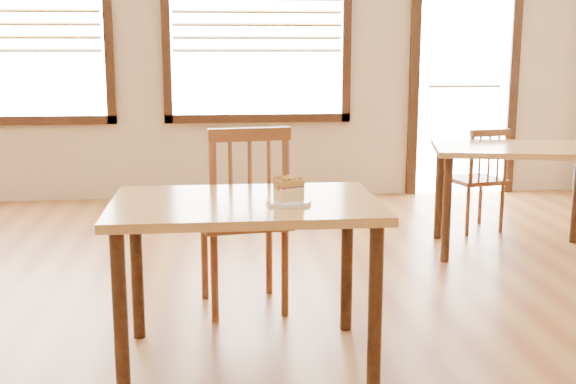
# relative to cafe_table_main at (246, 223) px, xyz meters

# --- Properties ---
(ground) EXTENTS (8.00, 8.00, 0.00)m
(ground) POSITION_rel_cafe_table_main_xyz_m (-0.01, -0.24, -0.65)
(ground) COLOR brown
(window_left) EXTENTS (1.76, 0.10, 1.96)m
(window_left) POSITION_rel_cafe_table_main_xyz_m (-1.91, 3.73, 1.16)
(window_left) COLOR white
(window_left) RESTS_ON room_shell
(window_right) EXTENTS (1.76, 0.10, 1.96)m
(window_right) POSITION_rel_cafe_table_main_xyz_m (0.29, 3.73, 1.16)
(window_right) COLOR white
(window_right) RESTS_ON room_shell
(entry_door) EXTENTS (1.08, 0.06, 2.29)m
(entry_door) POSITION_rel_cafe_table_main_xyz_m (2.29, 3.74, 0.55)
(entry_door) COLOR white
(entry_door) RESTS_ON ground
(cafe_table_main) EXTENTS (1.18, 0.79, 0.75)m
(cafe_table_main) POSITION_rel_cafe_table_main_xyz_m (0.00, 0.00, 0.00)
(cafe_table_main) COLOR tan
(cafe_table_main) RESTS_ON ground
(cafe_chair_main) EXTENTS (0.53, 0.53, 1.03)m
(cafe_chair_main) POSITION_rel_cafe_table_main_xyz_m (0.02, 0.66, -0.13)
(cafe_chair_main) COLOR brown
(cafe_chair_main) RESTS_ON ground
(cafe_table_second) EXTENTS (1.27, 0.99, 0.75)m
(cafe_table_second) POSITION_rel_cafe_table_main_xyz_m (1.95, 1.62, -0.01)
(cafe_table_second) COLOR tan
(cafe_table_second) RESTS_ON ground
(cafe_chair_second) EXTENTS (0.44, 0.44, 0.82)m
(cafe_chair_second) POSITION_rel_cafe_table_main_xyz_m (1.91, 2.23, -0.23)
(cafe_chair_second) COLOR brown
(cafe_chair_second) RESTS_ON ground
(plate) EXTENTS (0.20, 0.20, 0.02)m
(plate) POSITION_rel_cafe_table_main_xyz_m (0.18, -0.09, 0.11)
(plate) COLOR white
(plate) RESTS_ON cafe_table_main
(cake_slice) EXTENTS (0.13, 0.12, 0.11)m
(cake_slice) POSITION_rel_cafe_table_main_xyz_m (0.18, -0.09, 0.17)
(cake_slice) COLOR #FFD890
(cake_slice) RESTS_ON plate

